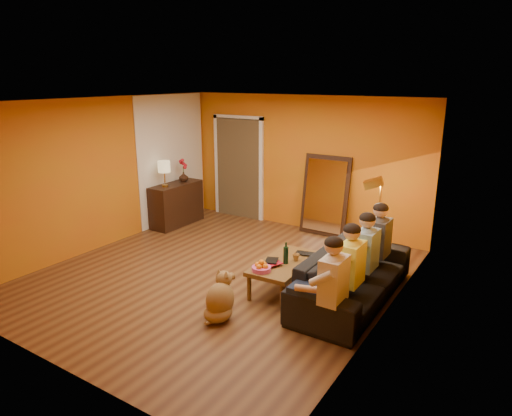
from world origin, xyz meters
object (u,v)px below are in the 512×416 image
Objects in this scene: sofa at (353,276)px; table_lamp at (164,174)px; tumbler at (296,257)px; vase at (184,177)px; floor_lamp at (378,226)px; laptop at (307,255)px; person_mid_left at (351,271)px; person_far_right at (379,245)px; wine_bottle at (286,253)px; dog at (220,296)px; coffee_table at (284,275)px; person_mid_right at (366,257)px; person_far_left at (333,288)px; sideboard at (177,204)px; mirror_frame at (325,195)px.

table_lamp is at bearing 77.97° from sofa.
tumbler is 0.52× the size of vase.
floor_lamp is 4.08× the size of laptop.
person_mid_left reaches higher than tumbler.
person_far_right is (0.00, 1.10, 0.00)m from person_mid_left.
sofa is at bearing -101.31° from person_far_right.
table_lamp is 3.60m from wine_bottle.
wine_bottle reaches higher than dog.
person_mid_right is (1.07, 0.33, 0.40)m from coffee_table.
tumbler is at bearing -16.43° from table_lamp.
person_far_left and person_mid_left have the same top height.
laptop is (3.48, -1.08, 0.01)m from sideboard.
sideboard is 4.68m from person_mid_left.
laptop is (-0.89, 0.02, -0.18)m from person_mid_right.
person_far_right is at bearing -7.22° from sideboard.
mirror_frame is 2.28m from person_far_right.
sofa is at bearing 7.43° from tumbler.
mirror_frame is at bearing 104.87° from tumbler.
dog is at bearing -144.46° from person_mid_left.
person_mid_right is 3.46× the size of laptop.
person_mid_left is at bearing -163.89° from sofa.
vase is (-4.37, 1.35, 0.34)m from person_mid_right.
mirror_frame is 3.71m from dog.
person_mid_right is at bearing 90.00° from person_mid_left.
dog is at bearing -117.71° from laptop.
person_far_left reaches higher than dog.
tumbler is 0.24m from laptop.
sofa is at bearing 97.41° from person_far_left.
person_far_left is at bearing -90.00° from person_mid_left.
sideboard is 0.97× the size of person_mid_right.
person_far_left is (0.13, -1.00, 0.27)m from sofa.
laptop is at bearing 88.68° from dog.
vase is (-4.19, 0.32, 0.23)m from floor_lamp.
laptop is at bearing -72.18° from mirror_frame.
wine_bottle is at bearing -23.80° from sideboard.
floor_lamp is 7.37× the size of vase.
floor_lamp is 1.18× the size of person_far_right.
coffee_table is at bearing -135.00° from tumbler.
wine_bottle reaches higher than laptop.
dog is 0.51× the size of person_far_left.
person_far_left is 1.00× the size of person_mid_right.
coffee_table is 1.00× the size of person_mid_left.
wine_bottle is (-0.89, -0.28, 0.23)m from sofa.
person_mid_right is (4.37, -0.80, -0.49)m from table_lamp.
person_far_left is at bearing -35.47° from wine_bottle.
floor_lamp is 1.65m from wine_bottle.
sideboard is 3.35× the size of laptop.
wine_bottle is at bearing -47.70° from coffee_table.
person_mid_left is at bearing -90.00° from person_far_right.
sofa is at bearing 17.33° from wine_bottle.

